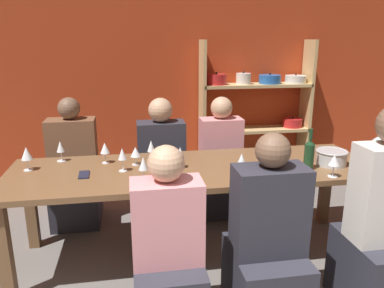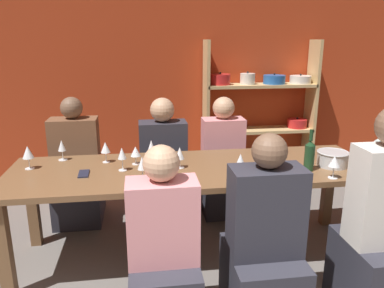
# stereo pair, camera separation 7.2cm
# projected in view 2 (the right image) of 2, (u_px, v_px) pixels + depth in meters

# --- Properties ---
(wall_back_red) EXTENTS (8.80, 0.06, 2.70)m
(wall_back_red) POSITION_uv_depth(u_px,v_px,m) (165.00, 64.00, 4.41)
(wall_back_red) COLOR #B23819
(wall_back_red) RESTS_ON ground_plane
(shelf_unit) EXTENTS (1.35, 0.30, 1.63)m
(shelf_unit) POSITION_uv_depth(u_px,v_px,m) (259.00, 122.00, 4.56)
(shelf_unit) COLOR tan
(shelf_unit) RESTS_ON ground_plane
(dining_table) EXTENTS (2.69, 0.84, 0.73)m
(dining_table) POSITION_uv_depth(u_px,v_px,m) (194.00, 177.00, 2.78)
(dining_table) COLOR brown
(dining_table) RESTS_ON ground_plane
(mixing_bowl) EXTENTS (0.23, 0.23, 0.11)m
(mixing_bowl) POSITION_uv_depth(u_px,v_px,m) (333.00, 158.00, 2.78)
(mixing_bowl) COLOR #B7BABC
(mixing_bowl) RESTS_ON dining_table
(wine_bottle_green) EXTENTS (0.08, 0.08, 0.34)m
(wine_bottle_green) POSITION_uv_depth(u_px,v_px,m) (378.00, 155.00, 2.59)
(wine_bottle_green) COLOR #B2C6C1
(wine_bottle_green) RESTS_ON dining_table
(wine_bottle_dark) EXTENTS (0.07, 0.07, 0.30)m
(wine_bottle_dark) POSITION_uv_depth(u_px,v_px,m) (310.00, 155.00, 2.67)
(wine_bottle_dark) COLOR #19381E
(wine_bottle_dark) RESTS_ON dining_table
(wine_glass_empty_a) EXTENTS (0.07, 0.07, 0.16)m
(wine_glass_empty_a) POSITION_uv_depth(u_px,v_px,m) (105.00, 148.00, 2.84)
(wine_glass_empty_a) COLOR white
(wine_glass_empty_a) RESTS_ON dining_table
(wine_glass_white_a) EXTENTS (0.07, 0.07, 0.17)m
(wine_glass_white_a) POSITION_uv_depth(u_px,v_px,m) (151.00, 147.00, 2.86)
(wine_glass_white_a) COLOR white
(wine_glass_white_a) RESTS_ON dining_table
(wine_glass_red_a) EXTENTS (0.08, 0.08, 0.16)m
(wine_glass_red_a) POSITION_uv_depth(u_px,v_px,m) (334.00, 162.00, 2.51)
(wine_glass_red_a) COLOR white
(wine_glass_red_a) RESTS_ON dining_table
(wine_glass_white_b) EXTENTS (0.06, 0.06, 0.17)m
(wine_glass_white_b) POSITION_uv_depth(u_px,v_px,m) (122.00, 154.00, 2.66)
(wine_glass_white_b) COLOR white
(wine_glass_white_b) RESTS_ON dining_table
(wine_glass_red_b) EXTENTS (0.07, 0.07, 0.16)m
(wine_glass_red_b) POSITION_uv_depth(u_px,v_px,m) (142.00, 164.00, 2.51)
(wine_glass_red_b) COLOR white
(wine_glass_red_b) RESTS_ON dining_table
(wine_glass_white_c) EXTENTS (0.08, 0.08, 0.18)m
(wine_glass_white_c) POSITION_uv_depth(u_px,v_px,m) (277.00, 160.00, 2.51)
(wine_glass_white_c) COLOR white
(wine_glass_white_c) RESTS_ON dining_table
(wine_glass_empty_b) EXTENTS (0.07, 0.07, 0.19)m
(wine_glass_empty_b) POSITION_uv_depth(u_px,v_px,m) (276.00, 153.00, 2.65)
(wine_glass_empty_b) COLOR white
(wine_glass_empty_b) RESTS_ON dining_table
(wine_glass_red_c) EXTENTS (0.07, 0.07, 0.16)m
(wine_glass_red_c) POSITION_uv_depth(u_px,v_px,m) (180.00, 154.00, 2.72)
(wine_glass_red_c) COLOR white
(wine_glass_red_c) RESTS_ON dining_table
(wine_glass_empty_c) EXTENTS (0.08, 0.08, 0.17)m
(wine_glass_empty_c) POSITION_uv_depth(u_px,v_px,m) (28.00, 153.00, 2.69)
(wine_glass_empty_c) COLOR white
(wine_glass_empty_c) RESTS_ON dining_table
(wine_glass_red_d) EXTENTS (0.07, 0.07, 0.17)m
(wine_glass_red_d) POSITION_uv_depth(u_px,v_px,m) (240.00, 161.00, 2.51)
(wine_glass_red_d) COLOR white
(wine_glass_red_d) RESTS_ON dining_table
(wine_glass_empty_d) EXTENTS (0.07, 0.07, 0.16)m
(wine_glass_empty_d) POSITION_uv_depth(u_px,v_px,m) (62.00, 146.00, 2.89)
(wine_glass_empty_d) COLOR white
(wine_glass_empty_d) RESTS_ON dining_table
(wine_glass_red_e) EXTENTS (0.08, 0.08, 0.14)m
(wine_glass_red_e) POSITION_uv_depth(u_px,v_px,m) (136.00, 152.00, 2.80)
(wine_glass_red_e) COLOR white
(wine_glass_red_e) RESTS_ON dining_table
(cell_phone) EXTENTS (0.08, 0.15, 0.01)m
(cell_phone) POSITION_uv_depth(u_px,v_px,m) (84.00, 174.00, 2.61)
(cell_phone) COLOR #1E2338
(cell_phone) RESTS_ON dining_table
(person_near_a) EXTENTS (0.41, 0.51, 1.16)m
(person_near_a) POSITION_uv_depth(u_px,v_px,m) (263.00, 256.00, 2.18)
(person_near_a) COLOR #2D2D38
(person_near_a) RESTS_ON ground_plane
(person_far_a) EXTENTS (0.43, 0.54, 1.14)m
(person_far_a) POSITION_uv_depth(u_px,v_px,m) (164.00, 174.00, 3.54)
(person_far_a) COLOR #2D2D38
(person_far_a) RESTS_ON ground_plane
(person_near_b) EXTENTS (0.38, 0.47, 1.13)m
(person_near_b) POSITION_uv_depth(u_px,v_px,m) (164.00, 269.00, 2.07)
(person_near_b) COLOR #2D2D38
(person_near_b) RESTS_ON ground_plane
(person_far_b) EXTENTS (0.39, 0.49, 1.13)m
(person_far_b) POSITION_uv_depth(u_px,v_px,m) (222.00, 171.00, 3.61)
(person_far_b) COLOR #2D2D38
(person_far_b) RESTS_ON ground_plane
(person_near_c) EXTENTS (0.39, 0.49, 1.30)m
(person_near_c) POSITION_uv_depth(u_px,v_px,m) (379.00, 241.00, 2.22)
(person_near_c) COLOR #2D2D38
(person_near_c) RESTS_ON ground_plane
(person_far_c) EXTENTS (0.42, 0.53, 1.16)m
(person_far_c) POSITION_uv_depth(u_px,v_px,m) (78.00, 177.00, 3.44)
(person_far_c) COLOR #2D2D38
(person_far_c) RESTS_ON ground_plane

